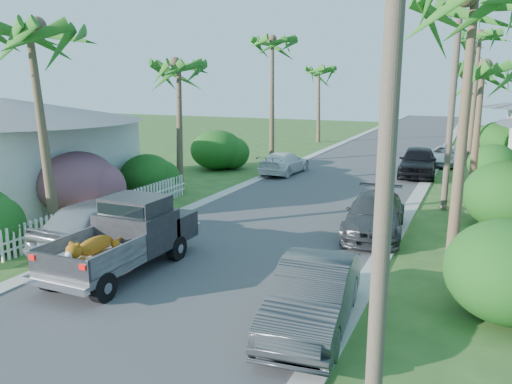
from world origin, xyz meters
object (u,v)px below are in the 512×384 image
at_px(parked_car_ln, 105,223).
at_px(parked_car_lf, 284,163).
at_px(utility_pole_c, 466,92).
at_px(parked_car_rn, 313,296).
at_px(parked_car_rf, 418,162).
at_px(palm_l_c, 272,40).
at_px(utility_pole_a, 388,134).
at_px(palm_l_d, 320,68).
at_px(palm_l_b, 177,64).
at_px(parked_car_rd, 445,156).
at_px(parked_car_rm, 375,215).
at_px(palm_r_b, 483,66).
at_px(palm_r_d, 484,65).
at_px(utility_pole_d, 471,89).
at_px(house_left, 5,153).
at_px(utility_pole_b, 452,100).
at_px(pickup_truck, 131,234).
at_px(palm_r_c, 480,35).
at_px(palm_l_a, 33,28).

height_order(parked_car_ln, parked_car_lf, parked_car_ln).
height_order(parked_car_lf, utility_pole_c, utility_pole_c).
bearing_deg(parked_car_rn, parked_car_rf, 84.15).
xyz_separation_m(palm_l_c, utility_pole_a, (11.60, -24.00, -3.31)).
relative_size(palm_l_d, utility_pole_c, 0.86).
relative_size(parked_car_rf, palm_l_b, 0.66).
xyz_separation_m(parked_car_rd, palm_l_d, (-11.30, 8.68, 5.84)).
relative_size(parked_car_rm, utility_pole_a, 0.54).
bearing_deg(palm_r_b, palm_r_d, 90.23).
xyz_separation_m(palm_l_b, palm_r_d, (13.30, 28.00, 0.59)).
bearing_deg(utility_pole_c, parked_car_rn, -93.95).
bearing_deg(parked_car_rd, utility_pole_d, 95.07).
height_order(parked_car_ln, house_left, house_left).
bearing_deg(house_left, utility_pole_b, 17.88).
distance_m(palm_l_b, utility_pole_d, 33.42).
xyz_separation_m(parked_car_rd, palm_r_d, (1.70, 14.68, 6.13)).
height_order(pickup_truck, palm_r_c, palm_r_c).
height_order(parked_car_ln, utility_pole_b, utility_pole_b).
bearing_deg(utility_pole_c, palm_r_b, -85.60).
relative_size(parked_car_rn, palm_l_c, 0.48).
relative_size(palm_r_d, utility_pole_d, 0.89).
relative_size(parked_car_lf, palm_l_d, 0.57).
bearing_deg(utility_pole_b, palm_r_c, 87.36).
distance_m(pickup_truck, palm_l_c, 21.36).
relative_size(parked_car_lf, utility_pole_b, 0.49).
bearing_deg(parked_car_rd, palm_l_c, -155.23).
distance_m(palm_l_d, utility_pole_b, 24.31).
height_order(parked_car_rd, palm_l_a, palm_l_a).
xyz_separation_m(palm_l_b, palm_r_c, (13.00, 14.00, 1.96)).
xyz_separation_m(parked_car_rm, palm_l_b, (-10.40, 3.67, 5.45)).
bearing_deg(utility_pole_a, palm_l_a, 157.04).
bearing_deg(palm_r_c, house_left, -135.30).
bearing_deg(parked_car_rn, palm_r_c, 78.27).
bearing_deg(palm_r_c, pickup_truck, -109.40).
bearing_deg(palm_l_c, parked_car_rd, 17.10).
distance_m(parked_car_rm, utility_pole_a, 11.23).
relative_size(parked_car_rm, palm_l_a, 0.59).
distance_m(pickup_truck, palm_r_c, 26.26).
relative_size(palm_l_d, palm_r_d, 0.96).
height_order(palm_r_d, house_left, palm_r_d).
bearing_deg(utility_pole_a, utility_pole_b, 90.00).
distance_m(house_left, utility_pole_b, 19.70).
height_order(palm_r_c, utility_pole_c, palm_r_c).
relative_size(parked_car_rf, palm_l_d, 0.64).
xyz_separation_m(parked_car_rf, utility_pole_a, (1.97, -22.54, 3.76)).
height_order(parked_car_rn, utility_pole_c, utility_pole_c).
height_order(palm_r_b, utility_pole_b, utility_pole_b).
xyz_separation_m(parked_car_rn, palm_l_a, (-9.93, 2.18, 6.20)).
bearing_deg(palm_r_b, utility_pole_c, 94.40).
height_order(parked_car_ln, utility_pole_c, utility_pole_c).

